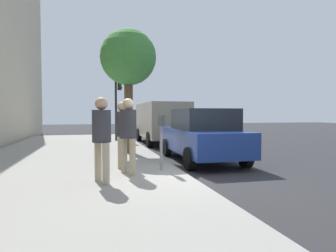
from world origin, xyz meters
TOP-DOWN VIEW (x-y plane):
  - ground_plane at (0.00, 0.00)m, footprint 80.00×80.00m
  - sidewalk_slab at (0.00, 3.00)m, footprint 28.00×6.00m
  - parking_meter at (0.26, 0.51)m, footprint 0.36×0.12m
  - pedestrian_at_meter at (-0.01, 1.39)m, footprint 0.51×0.40m
  - pedestrian_bystander at (-0.74, 2.03)m, footprint 0.51×0.39m
  - parking_officer at (0.92, 1.44)m, footprint 0.52×0.39m
  - parked_sedan_near at (2.14, -1.35)m, footprint 4.44×2.04m
  - parked_van_far at (8.30, -1.35)m, footprint 5.21×2.14m
  - street_tree at (3.87, 0.92)m, footprint 2.08×2.08m
  - traffic_signal at (9.10, 0.90)m, footprint 0.24×0.44m

SIDE VIEW (x-z plane):
  - ground_plane at x=0.00m, z-range 0.00..0.00m
  - sidewalk_slab at x=0.00m, z-range 0.00..0.15m
  - parked_sedan_near at x=2.14m, z-range 0.01..1.78m
  - parking_meter at x=0.26m, z-range 0.46..1.87m
  - parking_officer at x=0.92m, z-range 0.31..2.10m
  - pedestrian_bystander at x=-0.74m, z-range 0.32..2.12m
  - pedestrian_at_meter at x=-0.01m, z-range 0.32..2.15m
  - parked_van_far at x=8.30m, z-range 0.17..2.35m
  - traffic_signal at x=9.10m, z-range 0.78..4.38m
  - street_tree at x=3.87m, z-range 1.35..5.95m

